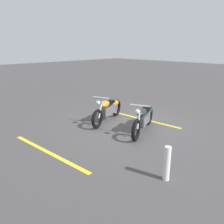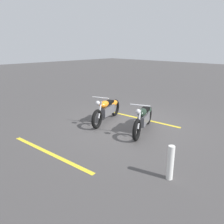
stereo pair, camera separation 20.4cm
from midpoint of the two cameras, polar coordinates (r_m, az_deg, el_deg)
The scene contains 6 objects.
ground_plane at distance 8.07m, azimuth 4.00°, elevation -3.00°, with size 60.00×60.00×0.00m, color #474444.
motorcycle_bright_foreground at distance 8.19m, azimuth -1.91°, elevation 0.73°, with size 2.13×0.91×1.04m.
motorcycle_dark_foreground at distance 7.30m, azimuth 7.41°, elevation -1.43°, with size 2.10×0.96×1.04m.
bollard_post at distance 4.86m, azimuth 13.69°, elevation -12.62°, with size 0.14×0.14×0.77m, color white.
parking_stripe_near at distance 8.64m, azimuth 6.85°, elevation -1.72°, with size 3.20×0.12×0.01m, color yellow.
parking_stripe_mid at distance 6.18m, azimuth -16.75°, elevation -10.16°, with size 3.20×0.12×0.01m, color yellow.
Camera 2 is at (5.91, 4.79, 2.74)m, focal length 35.38 mm.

